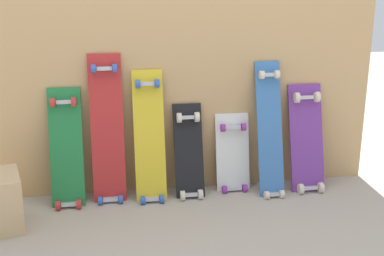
{
  "coord_description": "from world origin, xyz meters",
  "views": [
    {
      "loc": [
        -0.49,
        -3.05,
        1.35
      ],
      "look_at": [
        0.0,
        -0.07,
        0.45
      ],
      "focal_mm": 46.62,
      "sensor_mm": 36.0,
      "label": 1
    }
  ],
  "objects": [
    {
      "name": "plywood_wall_panel",
      "position": [
        0.0,
        0.07,
        0.87
      ],
      "size": [
        2.46,
        0.04,
        1.73
      ],
      "primitive_type": "cube",
      "color": "tan",
      "rests_on": "ground"
    },
    {
      "name": "ground_plane",
      "position": [
        0.0,
        0.0,
        0.0
      ],
      "size": [
        12.0,
        12.0,
        0.0
      ],
      "primitive_type": "plane",
      "color": "#A89E8E"
    },
    {
      "name": "skateboard_black",
      "position": [
        -0.02,
        -0.06,
        0.26
      ],
      "size": [
        0.19,
        0.25,
        0.65
      ],
      "color": "black",
      "rests_on": "ground"
    },
    {
      "name": "skateboard_yellow",
      "position": [
        -0.27,
        -0.06,
        0.37
      ],
      "size": [
        0.19,
        0.26,
        0.88
      ],
      "color": "gold",
      "rests_on": "ground"
    },
    {
      "name": "skateboard_green",
      "position": [
        -0.78,
        -0.07,
        0.32
      ],
      "size": [
        0.2,
        0.26,
        0.79
      ],
      "color": "#1E7238",
      "rests_on": "ground"
    },
    {
      "name": "skateboard_purple",
      "position": [
        0.77,
        -0.07,
        0.31
      ],
      "size": [
        0.23,
        0.27,
        0.75
      ],
      "color": "#6B338C",
      "rests_on": "ground"
    },
    {
      "name": "skateboard_white",
      "position": [
        0.28,
        -0.02,
        0.22
      ],
      "size": [
        0.22,
        0.17,
        0.58
      ],
      "color": "silver",
      "rests_on": "ground"
    },
    {
      "name": "skateboard_blue",
      "position": [
        0.51,
        -0.09,
        0.39
      ],
      "size": [
        0.16,
        0.31,
        0.92
      ],
      "color": "#386BAD",
      "rests_on": "ground"
    },
    {
      "name": "skateboard_red",
      "position": [
        -0.53,
        -0.04,
        0.42
      ],
      "size": [
        0.2,
        0.22,
        0.99
      ],
      "color": "#B22626",
      "rests_on": "ground"
    }
  ]
}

